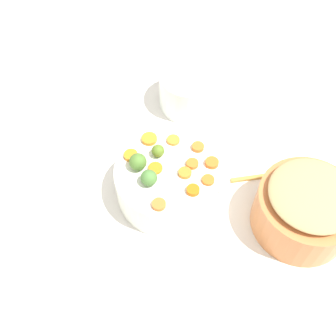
% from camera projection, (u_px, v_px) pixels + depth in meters
% --- Properties ---
extents(tabletop, '(2.40, 2.40, 0.02)m').
position_uv_depth(tabletop, '(157.00, 193.00, 1.08)').
color(tabletop, white).
rests_on(tabletop, ground).
extents(serving_bowl_carrots, '(0.27, 0.27, 0.10)m').
position_uv_depth(serving_bowl_carrots, '(168.00, 182.00, 1.02)').
color(serving_bowl_carrots, white).
rests_on(serving_bowl_carrots, tabletop).
extents(metal_pot, '(0.24, 0.24, 0.12)m').
position_uv_depth(metal_pot, '(304.00, 211.00, 0.97)').
color(metal_pot, '#CE7A43').
rests_on(metal_pot, tabletop).
extents(stuffing_mound, '(0.20, 0.20, 0.03)m').
position_uv_depth(stuffing_mound, '(313.00, 195.00, 0.90)').
color(stuffing_mound, tan).
rests_on(stuffing_mound, metal_pot).
extents(carrot_slice_0, '(0.04, 0.04, 0.01)m').
position_uv_depth(carrot_slice_0, '(208.00, 180.00, 0.96)').
color(carrot_slice_0, orange).
rests_on(carrot_slice_0, serving_bowl_carrots).
extents(carrot_slice_1, '(0.05, 0.05, 0.01)m').
position_uv_depth(carrot_slice_1, '(155.00, 167.00, 0.98)').
color(carrot_slice_1, orange).
rests_on(carrot_slice_1, serving_bowl_carrots).
extents(carrot_slice_2, '(0.04, 0.04, 0.01)m').
position_uv_depth(carrot_slice_2, '(131.00, 155.00, 1.00)').
color(carrot_slice_2, orange).
rests_on(carrot_slice_2, serving_bowl_carrots).
extents(carrot_slice_3, '(0.04, 0.04, 0.01)m').
position_uv_depth(carrot_slice_3, '(198.00, 147.00, 1.02)').
color(carrot_slice_3, orange).
rests_on(carrot_slice_3, serving_bowl_carrots).
extents(carrot_slice_4, '(0.04, 0.04, 0.01)m').
position_uv_depth(carrot_slice_4, '(185.00, 173.00, 0.97)').
color(carrot_slice_4, orange).
rests_on(carrot_slice_4, serving_bowl_carrots).
extents(carrot_slice_5, '(0.04, 0.04, 0.01)m').
position_uv_depth(carrot_slice_5, '(173.00, 140.00, 1.03)').
color(carrot_slice_5, orange).
rests_on(carrot_slice_5, serving_bowl_carrots).
extents(carrot_slice_6, '(0.04, 0.04, 0.01)m').
position_uv_depth(carrot_slice_6, '(193.00, 190.00, 0.94)').
color(carrot_slice_6, orange).
rests_on(carrot_slice_6, serving_bowl_carrots).
extents(carrot_slice_7, '(0.03, 0.03, 0.01)m').
position_uv_depth(carrot_slice_7, '(192.00, 164.00, 0.99)').
color(carrot_slice_7, orange).
rests_on(carrot_slice_7, serving_bowl_carrots).
extents(carrot_slice_8, '(0.04, 0.04, 0.01)m').
position_uv_depth(carrot_slice_8, '(159.00, 204.00, 0.92)').
color(carrot_slice_8, orange).
rests_on(carrot_slice_8, serving_bowl_carrots).
extents(carrot_slice_9, '(0.05, 0.05, 0.01)m').
position_uv_depth(carrot_slice_9, '(212.00, 163.00, 0.99)').
color(carrot_slice_9, orange).
rests_on(carrot_slice_9, serving_bowl_carrots).
extents(carrot_slice_10, '(0.05, 0.05, 0.01)m').
position_uv_depth(carrot_slice_10, '(149.00, 139.00, 1.03)').
color(carrot_slice_10, orange).
rests_on(carrot_slice_10, serving_bowl_carrots).
extents(brussels_sprout_0, '(0.04, 0.04, 0.04)m').
position_uv_depth(brussels_sprout_0, '(138.00, 161.00, 0.97)').
color(brussels_sprout_0, '#517D31').
rests_on(brussels_sprout_0, serving_bowl_carrots).
extents(brussels_sprout_1, '(0.04, 0.04, 0.04)m').
position_uv_depth(brussels_sprout_1, '(149.00, 178.00, 0.94)').
color(brussels_sprout_1, '#4D813B').
rests_on(brussels_sprout_1, serving_bowl_carrots).
extents(brussels_sprout_2, '(0.03, 0.03, 0.03)m').
position_uv_depth(brussels_sprout_2, '(158.00, 151.00, 1.00)').
color(brussels_sprout_2, olive).
rests_on(brussels_sprout_2, serving_bowl_carrots).
extents(wooden_spoon, '(0.11, 0.27, 0.01)m').
position_uv_depth(wooden_spoon, '(301.00, 171.00, 1.10)').
color(wooden_spoon, '#B98C3F').
rests_on(wooden_spoon, tabletop).
extents(casserole_dish, '(0.19, 0.19, 0.12)m').
position_uv_depth(casserole_dish, '(190.00, 90.00, 1.21)').
color(casserole_dish, white).
rests_on(casserole_dish, tabletop).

